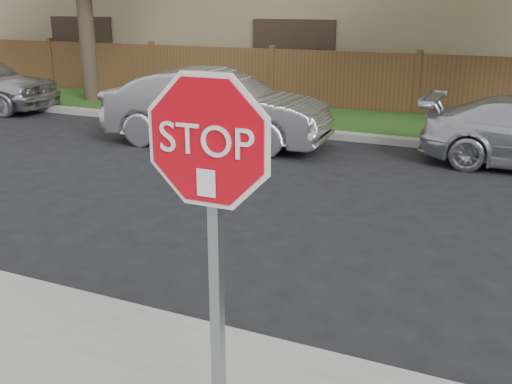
% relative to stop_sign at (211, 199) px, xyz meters
% --- Properties ---
extents(ground, '(90.00, 90.00, 0.00)m').
position_rel_stop_sign_xyz_m(ground, '(-1.19, 1.48, -1.83)').
color(ground, black).
rests_on(ground, ground).
extents(far_curb, '(70.00, 0.30, 0.15)m').
position_rel_stop_sign_xyz_m(far_curb, '(-1.19, 9.63, -1.75)').
color(far_curb, gray).
rests_on(far_curb, ground).
extents(grass_strip, '(70.00, 3.00, 0.12)m').
position_rel_stop_sign_xyz_m(grass_strip, '(-1.19, 11.28, -1.77)').
color(grass_strip, '#1E4714').
rests_on(grass_strip, ground).
extents(fence, '(70.00, 0.12, 1.60)m').
position_rel_stop_sign_xyz_m(fence, '(-1.19, 12.88, -1.03)').
color(fence, brown).
rests_on(fence, ground).
extents(stop_sign, '(1.01, 0.13, 2.55)m').
position_rel_stop_sign_xyz_m(stop_sign, '(0.00, 0.00, 0.00)').
color(stop_sign, gray).
rests_on(stop_sign, sidewalk_near).
extents(sedan_left, '(4.76, 2.02, 1.53)m').
position_rel_stop_sign_xyz_m(sedan_left, '(-4.36, 8.05, -1.07)').
color(sedan_left, '#B0B0B5').
rests_on(sedan_left, ground).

